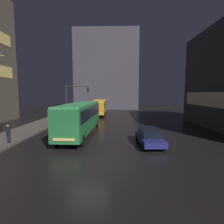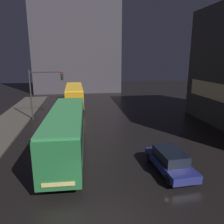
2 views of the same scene
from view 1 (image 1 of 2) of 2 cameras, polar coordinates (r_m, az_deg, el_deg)
ground_plane at (r=11.95m, az=-7.58°, el=-16.03°), size 120.00×120.00×0.00m
sidewalk_left at (r=23.95m, az=-25.49°, el=-5.14°), size 4.00×48.00×0.15m
building_far_backdrop at (r=54.72m, az=-1.66°, el=13.02°), size 18.07×12.00×22.24m
bus_near at (r=19.23m, az=-10.12°, el=-1.11°), size 2.84×11.46×3.43m
bus_far at (r=36.83m, az=-4.11°, el=2.02°), size 2.68×10.86×3.07m
car_taxi at (r=15.81m, az=12.08°, el=-7.77°), size 2.01×4.60×1.44m
pedestrian_mid at (r=17.83m, az=-30.77°, el=-5.74°), size 0.46×0.46×1.63m
traffic_light_main at (r=30.01m, az=-12.18°, el=5.20°), size 3.92×0.35×5.97m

